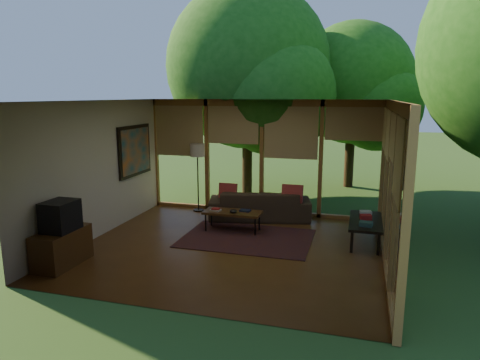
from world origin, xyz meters
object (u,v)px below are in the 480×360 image
(media_cabinet, at_px, (62,248))
(coffee_table, at_px, (233,213))
(side_console, at_px, (366,222))
(sofa, at_px, (260,205))
(television, at_px, (60,216))
(floor_lamp, at_px, (197,154))

(media_cabinet, relative_size, coffee_table, 0.83)
(coffee_table, bearing_deg, side_console, -0.01)
(sofa, bearing_deg, television, 41.43)
(sofa, relative_size, floor_lamp, 1.38)
(floor_lamp, bearing_deg, sofa, -8.94)
(side_console, bearing_deg, sofa, 155.63)
(media_cabinet, xyz_separation_m, side_console, (4.87, 2.50, 0.11))
(floor_lamp, bearing_deg, television, -103.62)
(television, bearing_deg, media_cabinet, 180.00)
(floor_lamp, bearing_deg, media_cabinet, -103.91)
(floor_lamp, bearing_deg, coffee_table, -45.71)
(sofa, distance_m, television, 4.39)
(television, distance_m, coffee_table, 3.36)
(side_console, bearing_deg, television, -152.69)
(television, relative_size, side_console, 0.39)
(floor_lamp, height_order, side_console, floor_lamp)
(sofa, distance_m, coffee_table, 1.10)
(sofa, xyz_separation_m, television, (-2.53, -3.56, 0.52))
(television, bearing_deg, coffee_table, 48.78)
(media_cabinet, distance_m, floor_lamp, 4.08)
(coffee_table, relative_size, side_console, 0.86)
(media_cabinet, bearing_deg, coffee_table, 48.52)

